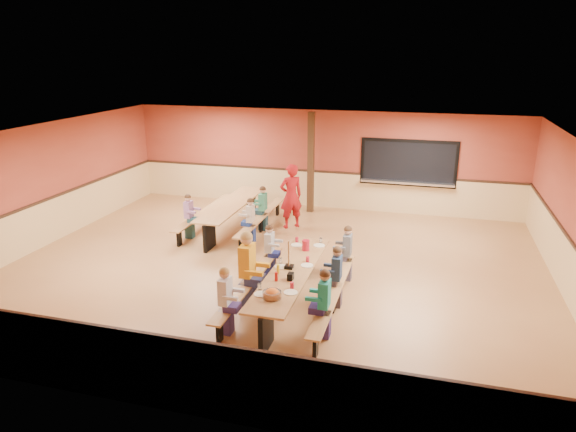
# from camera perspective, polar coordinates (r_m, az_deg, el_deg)

# --- Properties ---
(ground) EXTENTS (12.00, 12.00, 0.00)m
(ground) POSITION_cam_1_polar(r_m,az_deg,el_deg) (11.65, -1.52, -5.80)
(ground) COLOR brown
(ground) RESTS_ON ground
(room_envelope) EXTENTS (12.04, 10.04, 3.02)m
(room_envelope) POSITION_cam_1_polar(r_m,az_deg,el_deg) (11.39, -1.54, -2.62)
(room_envelope) COLOR #953D2B
(room_envelope) RESTS_ON ground
(kitchen_pass_through) EXTENTS (2.78, 0.28, 1.38)m
(kitchen_pass_through) POSITION_cam_1_polar(r_m,az_deg,el_deg) (15.49, 13.22, 5.54)
(kitchen_pass_through) COLOR black
(kitchen_pass_through) RESTS_ON ground
(structural_post) EXTENTS (0.18, 0.18, 3.00)m
(structural_post) POSITION_cam_1_polar(r_m,az_deg,el_deg) (15.30, 2.55, 5.89)
(structural_post) COLOR #321F10
(structural_post) RESTS_ON ground
(cafeteria_table_main) EXTENTS (1.91, 3.70, 0.74)m
(cafeteria_table_main) POSITION_cam_1_polar(r_m,az_deg,el_deg) (9.78, 0.35, -7.23)
(cafeteria_table_main) COLOR #9C6C3D
(cafeteria_table_main) RESTS_ON ground
(cafeteria_table_second) EXTENTS (1.91, 3.70, 0.74)m
(cafeteria_table_second) POSITION_cam_1_polar(r_m,az_deg,el_deg) (14.05, -6.22, 0.59)
(cafeteria_table_second) COLOR #9C6C3D
(cafeteria_table_second) RESTS_ON ground
(seated_child_white_left) EXTENTS (0.37, 0.30, 1.21)m
(seated_child_white_left) POSITION_cam_1_polar(r_m,az_deg,el_deg) (8.94, -6.96, -9.37)
(seated_child_white_left) COLOR silver
(seated_child_white_left) RESTS_ON ground
(seated_adult_yellow) EXTENTS (0.49, 0.40, 1.46)m
(seated_adult_yellow) POSITION_cam_1_polar(r_m,az_deg,el_deg) (9.81, -4.54, -5.90)
(seated_adult_yellow) COLOR orange
(seated_adult_yellow) RESTS_ON ground
(seated_child_grey_left) EXTENTS (0.33, 0.27, 1.14)m
(seated_child_grey_left) POSITION_cam_1_polar(r_m,az_deg,el_deg) (11.09, -2.07, -3.87)
(seated_child_grey_left) COLOR #B6B6B6
(seated_child_grey_left) RESTS_ON ground
(seated_child_teal_right) EXTENTS (0.38, 0.31, 1.23)m
(seated_child_teal_right) POSITION_cam_1_polar(r_m,az_deg,el_deg) (8.78, 4.04, -9.75)
(seated_child_teal_right) COLOR teal
(seated_child_teal_right) RESTS_ON ground
(seated_child_navy_right) EXTENTS (0.36, 0.30, 1.20)m
(seated_child_navy_right) POSITION_cam_1_polar(r_m,az_deg,el_deg) (9.81, 5.41, -6.78)
(seated_child_navy_right) COLOR #1F324F
(seated_child_navy_right) RESTS_ON ground
(seated_child_char_right) EXTENTS (0.36, 0.30, 1.19)m
(seated_child_char_right) POSITION_cam_1_polar(r_m,az_deg,el_deg) (10.93, 6.58, -4.16)
(seated_child_char_right) COLOR #545860
(seated_child_char_right) RESTS_ON ground
(seated_child_purple_sec) EXTENTS (0.35, 0.28, 1.17)m
(seated_child_purple_sec) POSITION_cam_1_polar(r_m,az_deg,el_deg) (13.53, -10.94, -0.06)
(seated_child_purple_sec) COLOR #8C5F8E
(seated_child_purple_sec) RESTS_ON ground
(seated_child_green_sec) EXTENTS (0.37, 0.30, 1.21)m
(seated_child_green_sec) POSITION_cam_1_polar(r_m,az_deg,el_deg) (13.91, -2.80, 0.83)
(seated_child_green_sec) COLOR #348163
(seated_child_green_sec) RESTS_ON ground
(seated_child_tan_sec) EXTENTS (0.34, 0.28, 1.15)m
(seated_child_tan_sec) POSITION_cam_1_polar(r_m,az_deg,el_deg) (13.01, -4.18, -0.53)
(seated_child_tan_sec) COLOR #C2B29F
(seated_child_tan_sec) RESTS_ON ground
(standing_woman) EXTENTS (0.78, 0.74, 1.79)m
(standing_woman) POSITION_cam_1_polar(r_m,az_deg,el_deg) (14.00, 0.34, 2.22)
(standing_woman) COLOR #A31217
(standing_woman) RESTS_ON ground
(punch_pitcher) EXTENTS (0.16, 0.16, 0.22)m
(punch_pitcher) POSITION_cam_1_polar(r_m,az_deg,el_deg) (10.61, 1.99, -3.27)
(punch_pitcher) COLOR #B01729
(punch_pitcher) RESTS_ON cafeteria_table_main
(chip_bowl) EXTENTS (0.32, 0.32, 0.15)m
(chip_bowl) POSITION_cam_1_polar(r_m,az_deg,el_deg) (8.65, -1.79, -8.64)
(chip_bowl) COLOR orange
(chip_bowl) RESTS_ON cafeteria_table_main
(napkin_dispenser) EXTENTS (0.10, 0.14, 0.13)m
(napkin_dispenser) POSITION_cam_1_polar(r_m,az_deg,el_deg) (9.30, 0.29, -6.74)
(napkin_dispenser) COLOR black
(napkin_dispenser) RESTS_ON cafeteria_table_main
(condiment_mustard) EXTENTS (0.06, 0.06, 0.17)m
(condiment_mustard) POSITION_cam_1_polar(r_m,az_deg,el_deg) (9.56, -1.11, -5.89)
(condiment_mustard) COLOR yellow
(condiment_mustard) RESTS_ON cafeteria_table_main
(condiment_ketchup) EXTENTS (0.06, 0.06, 0.17)m
(condiment_ketchup) POSITION_cam_1_polar(r_m,az_deg,el_deg) (9.25, -1.31, -6.74)
(condiment_ketchup) COLOR #B2140F
(condiment_ketchup) RESTS_ON cafeteria_table_main
(table_paddle) EXTENTS (0.16, 0.16, 0.56)m
(table_paddle) POSITION_cam_1_polar(r_m,az_deg,el_deg) (9.74, 0.13, -5.08)
(table_paddle) COLOR black
(table_paddle) RESTS_ON cafeteria_table_main
(place_settings) EXTENTS (0.65, 3.30, 0.11)m
(place_settings) POSITION_cam_1_polar(r_m,az_deg,el_deg) (9.67, 0.35, -5.78)
(place_settings) COLOR beige
(place_settings) RESTS_ON cafeteria_table_main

